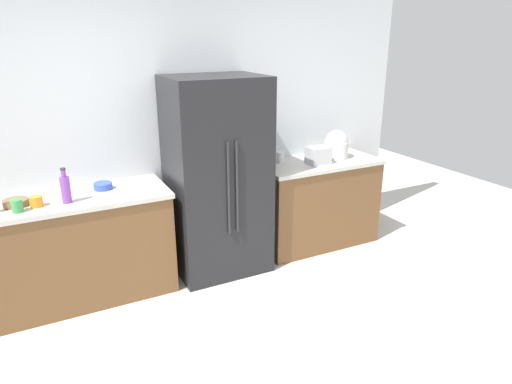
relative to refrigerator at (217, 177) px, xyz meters
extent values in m
plane|color=beige|center=(-0.22, -1.51, -0.92)|extent=(9.96, 9.96, 0.00)
cube|color=silver|center=(-0.22, 0.41, 0.44)|extent=(4.98, 0.10, 2.72)
cube|color=brown|center=(-1.27, 0.04, -0.48)|extent=(1.53, 0.61, 0.89)
cube|color=beige|center=(-1.27, 0.04, -0.01)|extent=(1.56, 0.64, 0.04)
cube|color=brown|center=(1.15, 0.04, -0.48)|extent=(1.27, 0.61, 0.89)
cube|color=beige|center=(1.15, 0.04, -0.01)|extent=(1.30, 0.64, 0.04)
cube|color=black|center=(0.00, 0.00, 0.00)|extent=(0.86, 0.67, 1.84)
cylinder|color=#262628|center=(-0.04, -0.35, 0.00)|extent=(0.02, 0.02, 0.83)
cylinder|color=#262628|center=(0.04, -0.35, 0.00)|extent=(0.02, 0.02, 0.83)
cube|color=silver|center=(1.09, -0.05, 0.09)|extent=(0.22, 0.18, 0.17)
cylinder|color=silver|center=(1.39, 0.05, 0.09)|extent=(0.26, 0.26, 0.17)
sphere|color=silver|center=(1.39, 0.05, 0.18)|extent=(0.24, 0.24, 0.24)
cylinder|color=purple|center=(-1.31, -0.09, 0.11)|extent=(0.07, 0.07, 0.21)
cylinder|color=purple|center=(-1.31, -0.09, 0.25)|extent=(0.04, 0.04, 0.06)
cylinder|color=#333338|center=(-1.31, -0.09, 0.28)|extent=(0.04, 0.04, 0.02)
cylinder|color=teal|center=(1.15, 0.22, 0.06)|extent=(0.07, 0.07, 0.10)
cylinder|color=white|center=(0.77, 0.16, 0.06)|extent=(0.08, 0.08, 0.11)
cylinder|color=green|center=(-1.66, -0.14, 0.06)|extent=(0.08, 0.08, 0.10)
cylinder|color=orange|center=(-1.53, -0.07, 0.05)|extent=(0.09, 0.09, 0.08)
cylinder|color=blue|center=(-1.00, 0.12, 0.04)|extent=(0.15, 0.15, 0.06)
cylinder|color=brown|center=(-1.67, 0.02, 0.03)|extent=(0.19, 0.19, 0.05)
camera|label=1|loc=(-1.50, -3.71, 1.26)|focal=31.69mm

